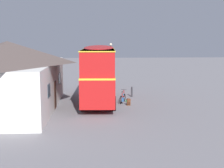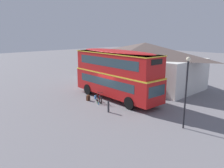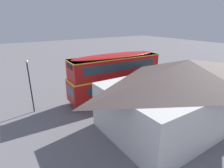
{
  "view_description": "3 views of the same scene",
  "coord_description": "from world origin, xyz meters",
  "views": [
    {
      "loc": [
        -26.11,
        1.13,
        5.42
      ],
      "look_at": [
        -0.55,
        -0.53,
        1.65
      ],
      "focal_mm": 50.51,
      "sensor_mm": 36.0,
      "label": 1
    },
    {
      "loc": [
        15.0,
        -14.11,
        6.32
      ],
      "look_at": [
        0.19,
        -0.09,
        1.6
      ],
      "focal_mm": 35.53,
      "sensor_mm": 36.0,
      "label": 2
    },
    {
      "loc": [
        10.5,
        15.6,
        8.05
      ],
      "look_at": [
        -0.1,
        -0.38,
        1.27
      ],
      "focal_mm": 29.24,
      "sensor_mm": 36.0,
      "label": 3
    }
  ],
  "objects": [
    {
      "name": "street_lamp",
      "position": [
        8.16,
        -0.97,
        2.97
      ],
      "size": [
        0.28,
        0.28,
        4.84
      ],
      "color": "black",
      "rests_on": "ground"
    },
    {
      "name": "water_bottle_blue_sports",
      "position": [
        0.34,
        -1.9,
        0.12
      ],
      "size": [
        0.08,
        0.08,
        0.26
      ],
      "color": "#338CBF",
      "rests_on": "ground"
    },
    {
      "name": "touring_bicycle",
      "position": [
        -0.24,
        -1.45,
        0.37
      ],
      "size": [
        1.62,
        0.72,
        1.05
      ],
      "color": "black",
      "rests_on": "ground"
    },
    {
      "name": "double_decker_bus",
      "position": [
        0.11,
        0.52,
        2.64
      ],
      "size": [
        10.02,
        3.01,
        4.79
      ],
      "color": "black",
      "rests_on": "ground"
    },
    {
      "name": "water_bottle_green_metal",
      "position": [
        0.01,
        -1.77,
        0.11
      ],
      "size": [
        0.07,
        0.07,
        0.23
      ],
      "color": "green",
      "rests_on": "ground"
    },
    {
      "name": "pub_building",
      "position": [
        -1.92,
        7.44,
        2.64
      ],
      "size": [
        13.51,
        7.44,
        5.18
      ],
      "color": "silver",
      "rests_on": "ground"
    },
    {
      "name": "kerb_bollard",
      "position": [
        2.38,
        -2.56,
        0.5
      ],
      "size": [
        0.16,
        0.16,
        0.97
      ],
      "color": "#333338",
      "rests_on": "ground"
    },
    {
      "name": "backpack_on_ground",
      "position": [
        -1.28,
        -1.82,
        0.29
      ],
      "size": [
        0.33,
        0.31,
        0.57
      ],
      "color": "#592D19",
      "rests_on": "ground"
    },
    {
      "name": "ground_plane",
      "position": [
        0.0,
        0.0,
        0.0
      ],
      "size": [
        120.0,
        120.0,
        0.0
      ],
      "primitive_type": "plane",
      "color": "slate"
    }
  ]
}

